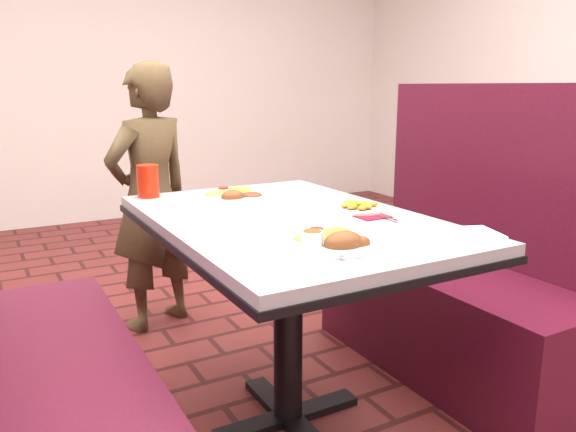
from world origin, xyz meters
The scene contains 14 objects.
dining_table centered at (0.00, 0.00, 0.65)m, with size 0.81×1.21×0.75m.
booth_bench_left centered at (-0.80, 0.00, 0.33)m, with size 0.47×1.20×1.17m.
booth_bench_right centered at (0.80, 0.00, 0.33)m, with size 0.47×1.20×1.17m.
diner_person centered at (-0.16, 1.07, 0.64)m, with size 0.47×0.31×1.28m, color brown.
near_dinner_plate centered at (-0.06, -0.37, 0.78)m, with size 0.25×0.25×0.08m.
far_dinner_plate centered at (-0.04, 0.34, 0.77)m, with size 0.26×0.26×0.07m.
plantain_plate centered at (0.25, -0.05, 0.76)m, with size 0.19×0.19×0.03m.
maroon_napkin centered at (0.23, -0.13, 0.75)m, with size 0.10×0.10×0.00m, color maroon.
spoon_utensil centered at (0.25, -0.18, 0.75)m, with size 0.01×0.13×0.00m, color silver.
red_tumbler centered at (-0.31, 0.54, 0.81)m, with size 0.08×0.08×0.12m, color red.
paper_napkin centered at (0.32, -0.46, 0.76)m, with size 0.18×0.14×0.01m, color white.
knife_utensil centered at (-0.07, -0.41, 0.76)m, with size 0.01×0.17×0.00m, color silver.
fork_utensil centered at (-0.09, -0.43, 0.76)m, with size 0.01×0.14×0.00m, color silver.
lettuce_shreds centered at (0.04, 0.06, 0.75)m, with size 0.28×0.32×0.00m, color #A0CD52, non-canonical shape.
Camera 1 is at (-0.87, -1.56, 1.16)m, focal length 35.00 mm.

